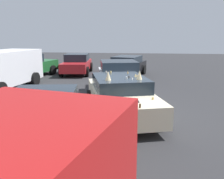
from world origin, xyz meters
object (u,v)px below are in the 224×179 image
object	(u,v)px
parked_van_behind_right	(1,68)
parked_sedan_far_right	(77,64)
art_car_decorated	(121,96)
parked_sedan_row_back_center	(119,77)
parked_sedan_near_right	(126,66)
parked_sedan_behind_left	(28,66)
parked_sedan_far_left	(40,124)

from	to	relation	value
parked_van_behind_right	parked_sedan_far_right	distance (m)	6.24
art_car_decorated	parked_sedan_row_back_center	xyz separation A→B (m)	(3.54, 0.43, 0.06)
parked_sedan_near_right	parked_sedan_behind_left	size ratio (longest dim) A/B	1.02
parked_van_behind_right	parked_sedan_row_back_center	size ratio (longest dim) A/B	1.14
parked_van_behind_right	art_car_decorated	bearing A→B (deg)	68.81
parked_sedan_far_right	parked_sedan_behind_left	xyz separation A→B (m)	(-1.82, 2.76, 0.03)
parked_sedan_near_right	parked_sedan_far_right	xyz separation A→B (m)	(0.68, 3.58, 0.02)
parked_sedan_far_right	parked_sedan_row_back_center	distance (m)	6.52
parked_sedan_near_right	parked_sedan_far_right	bearing A→B (deg)	-86.90
parked_van_behind_right	parked_sedan_far_left	world-z (taller)	parked_van_behind_right
parked_sedan_far_left	parked_sedan_row_back_center	xyz separation A→B (m)	(6.61, -1.16, 0.04)
art_car_decorated	parked_sedan_row_back_center	bearing A→B (deg)	169.84
parked_sedan_far_right	parked_sedan_row_back_center	bearing A→B (deg)	26.71
parked_van_behind_right	parked_sedan_near_right	world-z (taller)	parked_van_behind_right
art_car_decorated	parked_van_behind_right	size ratio (longest dim) A/B	1.00
parked_sedan_near_right	parked_van_behind_right	bearing A→B (deg)	-35.08
parked_sedan_near_right	art_car_decorated	bearing A→B (deg)	16.83
parked_sedan_far_left	parked_sedan_behind_left	distance (m)	11.48
art_car_decorated	parked_sedan_far_right	bearing A→B (deg)	-173.07
parked_sedan_near_right	parked_sedan_row_back_center	size ratio (longest dim) A/B	1.07
art_car_decorated	parked_sedan_far_left	bearing A→B (deg)	-44.44
parked_sedan_row_back_center	parked_sedan_far_left	bearing A→B (deg)	-22.72
parked_sedan_near_right	parked_sedan_far_right	distance (m)	3.64
art_car_decorated	parked_sedan_near_right	bearing A→B (deg)	165.89
parked_sedan_far_right	parked_sedan_behind_left	world-z (taller)	parked_sedan_behind_left
parked_van_behind_right	parked_sedan_behind_left	xyz separation A→B (m)	(3.97, 0.47, -0.36)
parked_van_behind_right	parked_sedan_row_back_center	xyz separation A→B (m)	(0.34, -5.87, -0.35)
parked_sedan_near_right	parked_sedan_far_left	world-z (taller)	parked_sedan_far_left
parked_sedan_near_right	parked_sedan_far_left	bearing A→B (deg)	8.07
parked_sedan_far_right	parked_sedan_far_left	xyz separation A→B (m)	(-12.06, -2.42, -0.00)
parked_sedan_row_back_center	parked_sedan_far_right	bearing A→B (deg)	-159.53
parked_sedan_behind_left	parked_sedan_near_right	bearing A→B (deg)	-67.12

